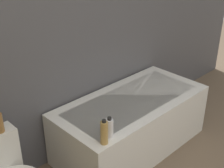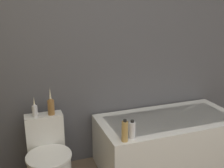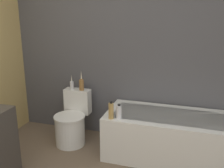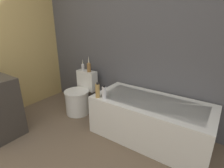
% 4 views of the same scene
% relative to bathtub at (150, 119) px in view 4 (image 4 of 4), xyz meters
% --- Properties ---
extents(wall_back_tiled, '(6.40, 0.06, 2.60)m').
position_rel_bathtub_xyz_m(wall_back_tiled, '(-0.77, 0.42, 1.02)').
color(wall_back_tiled, '#4C4C51').
rests_on(wall_back_tiled, ground_plane).
extents(bathtub, '(1.55, 0.75, 0.56)m').
position_rel_bathtub_xyz_m(bathtub, '(0.00, 0.00, 0.00)').
color(bathtub, white).
rests_on(bathtub, ground).
extents(toilet, '(0.42, 0.57, 0.71)m').
position_rel_bathtub_xyz_m(toilet, '(-1.32, -0.01, -0.00)').
color(toilet, white).
rests_on(toilet, ground).
extents(vase_gold, '(0.05, 0.05, 0.20)m').
position_rel_bathtub_xyz_m(vase_gold, '(-1.39, 0.19, 0.49)').
color(vase_gold, silver).
rests_on(vase_gold, toilet).
extents(vase_silver, '(0.07, 0.07, 0.28)m').
position_rel_bathtub_xyz_m(vase_silver, '(-1.24, 0.18, 0.52)').
color(vase_silver, olive).
rests_on(vase_silver, toilet).
extents(shampoo_bottle_tall, '(0.06, 0.06, 0.21)m').
position_rel_bathtub_xyz_m(shampoo_bottle_tall, '(-0.66, -0.31, 0.37)').
color(shampoo_bottle_tall, tan).
rests_on(shampoo_bottle_tall, bathtub).
extents(shampoo_bottle_short, '(0.06, 0.06, 0.18)m').
position_rel_bathtub_xyz_m(shampoo_bottle_short, '(-0.57, -0.28, 0.36)').
color(shampoo_bottle_short, silver).
rests_on(shampoo_bottle_short, bathtub).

